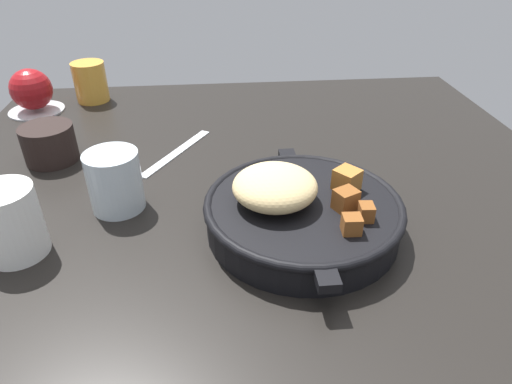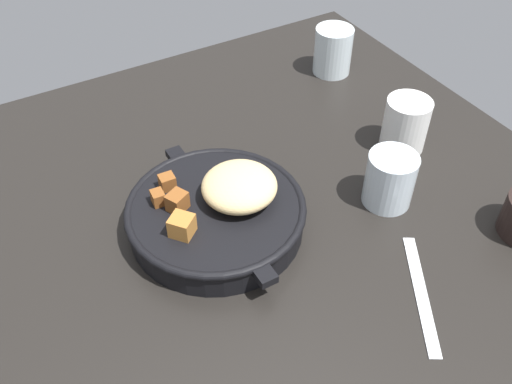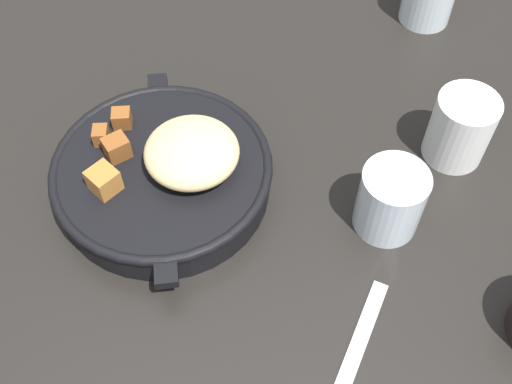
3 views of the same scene
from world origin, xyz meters
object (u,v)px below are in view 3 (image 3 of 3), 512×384
at_px(butter_knife, 352,361).
at_px(white_creamer_pitcher, 460,128).
at_px(cast_iron_skillet, 165,172).
at_px(water_glass_short, 390,200).

bearing_deg(butter_knife, white_creamer_pitcher, 175.84).
xyz_separation_m(cast_iron_skillet, water_glass_short, (0.08, 0.24, 0.01)).
xyz_separation_m(cast_iron_skillet, white_creamer_pitcher, (-0.01, 0.35, 0.01)).
xyz_separation_m(butter_knife, water_glass_short, (-0.16, 0.07, 0.04)).
relative_size(white_creamer_pitcher, water_glass_short, 1.06).
bearing_deg(butter_knife, water_glass_short, -172.79).
bearing_deg(cast_iron_skillet, white_creamer_pitcher, 92.00).
bearing_deg(butter_knife, cast_iron_skillet, -112.36).
bearing_deg(water_glass_short, cast_iron_skillet, -107.57).
height_order(butter_knife, white_creamer_pitcher, white_creamer_pitcher).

